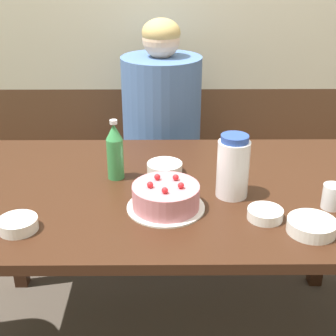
# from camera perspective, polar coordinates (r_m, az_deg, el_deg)

# --- Properties ---
(back_wall) EXTENTS (4.80, 0.04, 2.50)m
(back_wall) POSITION_cam_1_polar(r_m,az_deg,el_deg) (2.53, -0.05, 19.30)
(back_wall) COLOR brown
(back_wall) RESTS_ON ground_plane
(bench_seat) EXTENTS (2.58, 0.38, 0.44)m
(bench_seat) POSITION_cam_1_polar(r_m,az_deg,el_deg) (2.63, -0.01, -4.20)
(bench_seat) COLOR #381E11
(bench_seat) RESTS_ON ground_plane
(dining_table) EXTENTS (1.55, 0.90, 0.75)m
(dining_table) POSITION_cam_1_polar(r_m,az_deg,el_deg) (1.69, 0.21, -4.79)
(dining_table) COLOR #381E11
(dining_table) RESTS_ON ground_plane
(birthday_cake) EXTENTS (0.25, 0.25, 0.10)m
(birthday_cake) POSITION_cam_1_polar(r_m,az_deg,el_deg) (1.50, -0.27, -3.57)
(birthday_cake) COLOR white
(birthday_cake) RESTS_ON dining_table
(water_pitcher) EXTENTS (0.11, 0.11, 0.22)m
(water_pitcher) POSITION_cam_1_polar(r_m,az_deg,el_deg) (1.56, 7.93, 0.15)
(water_pitcher) COLOR white
(water_pitcher) RESTS_ON dining_table
(soju_bottle) EXTENTS (0.06, 0.06, 0.22)m
(soju_bottle) POSITION_cam_1_polar(r_m,az_deg,el_deg) (1.68, -6.49, 2.08)
(soju_bottle) COLOR #388E4C
(soju_bottle) RESTS_ON dining_table
(bowl_soup_white) EXTENTS (0.13, 0.13, 0.04)m
(bowl_soup_white) POSITION_cam_1_polar(r_m,az_deg,el_deg) (1.74, -0.41, -0.00)
(bowl_soup_white) COLOR white
(bowl_soup_white) RESTS_ON dining_table
(bowl_rice_small) EXTENTS (0.11, 0.11, 0.03)m
(bowl_rice_small) POSITION_cam_1_polar(r_m,az_deg,el_deg) (1.48, 11.75, -5.51)
(bowl_rice_small) COLOR white
(bowl_rice_small) RESTS_ON dining_table
(bowl_side_dish) EXTENTS (0.12, 0.12, 0.04)m
(bowl_side_dish) POSITION_cam_1_polar(r_m,az_deg,el_deg) (1.47, -17.81, -6.56)
(bowl_side_dish) COLOR white
(bowl_side_dish) RESTS_ON dining_table
(bowl_sauce_shallow) EXTENTS (0.14, 0.14, 0.04)m
(bowl_sauce_shallow) POSITION_cam_1_polar(r_m,az_deg,el_deg) (1.45, 17.10, -6.78)
(bowl_sauce_shallow) COLOR white
(bowl_sauce_shallow) RESTS_ON dining_table
(glass_tumbler_short) EXTENTS (0.06, 0.06, 0.08)m
(glass_tumbler_short) POSITION_cam_1_polar(r_m,az_deg,el_deg) (1.59, 19.38, -3.29)
(glass_tumbler_short) COLOR silver
(glass_tumbler_short) RESTS_ON dining_table
(person_grey_tee) EXTENTS (0.38, 0.38, 1.23)m
(person_grey_tee) POSITION_cam_1_polar(r_m,az_deg,el_deg) (2.35, -0.76, 2.69)
(person_grey_tee) COLOR #33333D
(person_grey_tee) RESTS_ON ground_plane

